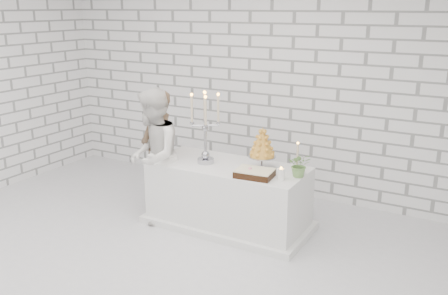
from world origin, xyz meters
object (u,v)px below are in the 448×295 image
groom (158,151)px  croquembouche (262,148)px  candelabra (205,128)px  cake_table (228,196)px  bride (153,156)px

groom → croquembouche: groom is taller
candelabra → cake_table: bearing=12.6°
bride → croquembouche: (1.24, 0.35, 0.19)m
cake_table → bride: bride is taller
bride → croquembouche: size_ratio=3.34×
cake_table → croquembouche: croquembouche is taller
cake_table → groom: groom is taller
groom → croquembouche: size_ratio=3.20×
bride → candelabra: bearing=84.0°
croquembouche → candelabra: bearing=-169.2°
cake_table → bride: bearing=-161.6°
bride → candelabra: size_ratio=1.91×
groom → candelabra: candelabra is taller
cake_table → croquembouche: bearing=9.6°
groom → bride: size_ratio=0.96×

